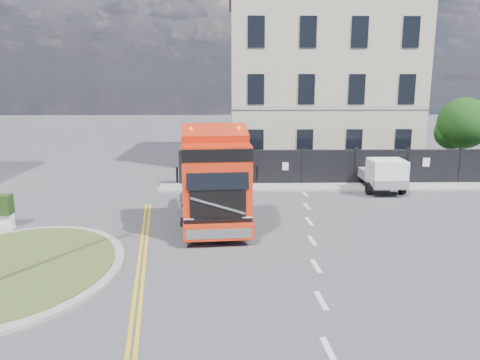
{
  "coord_description": "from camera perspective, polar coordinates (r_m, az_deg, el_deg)",
  "views": [
    {
      "loc": [
        -0.1,
        -16.96,
        5.99
      ],
      "look_at": [
        0.3,
        2.1,
        1.8
      ],
      "focal_mm": 35.0,
      "sensor_mm": 36.0,
      "label": 1
    }
  ],
  "objects": [
    {
      "name": "truck",
      "position": [
        18.72,
        -3.07,
        -0.51
      ],
      "size": [
        3.08,
        6.95,
        4.05
      ],
      "rotation": [
        0.0,
        0.0,
        0.09
      ],
      "color": "black",
      "rests_on": "ground"
    },
    {
      "name": "tree",
      "position": [
        32.6,
        25.33,
        6.03
      ],
      "size": [
        3.2,
        3.2,
        4.8
      ],
      "color": "#382619",
      "rests_on": "ground"
    },
    {
      "name": "georgian_building",
      "position": [
        34.02,
        9.34,
        11.86
      ],
      "size": [
        12.3,
        10.3,
        12.8
      ],
      "color": "#B1A68C",
      "rests_on": "ground"
    },
    {
      "name": "pavement_far",
      "position": [
        26.47,
        12.17,
        -0.84
      ],
      "size": [
        20.0,
        1.6,
        0.12
      ],
      "primitive_type": "cube",
      "color": "gray",
      "rests_on": "ground"
    },
    {
      "name": "flatbed_pickup",
      "position": [
        25.92,
        17.05,
        0.73
      ],
      "size": [
        1.98,
        4.43,
        1.85
      ],
      "rotation": [
        0.0,
        0.0,
        0.0
      ],
      "color": "gray",
      "rests_on": "ground"
    },
    {
      "name": "traffic_island",
      "position": [
        16.66,
        -25.96,
        -9.7
      ],
      "size": [
        6.8,
        6.8,
        0.17
      ],
      "color": "gray",
      "rests_on": "ground"
    },
    {
      "name": "hoarding_fence",
      "position": [
        27.26,
        12.95,
        1.53
      ],
      "size": [
        18.8,
        0.25,
        2.0
      ],
      "color": "black",
      "rests_on": "ground"
    },
    {
      "name": "ground",
      "position": [
        17.99,
        -0.81,
        -7.06
      ],
      "size": [
        120.0,
        120.0,
        0.0
      ],
      "primitive_type": "plane",
      "color": "#424244",
      "rests_on": "ground"
    }
  ]
}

